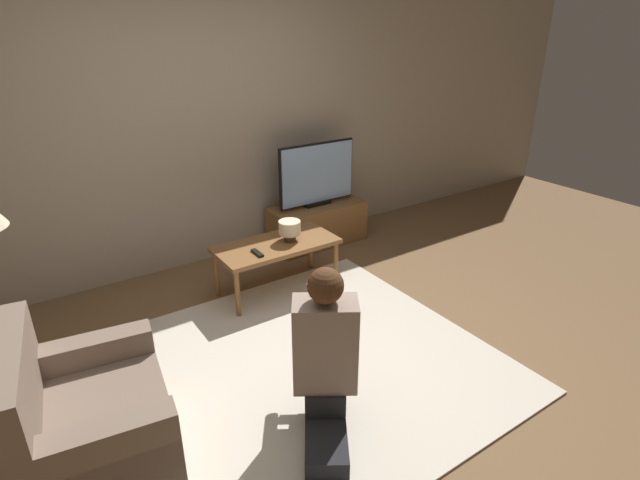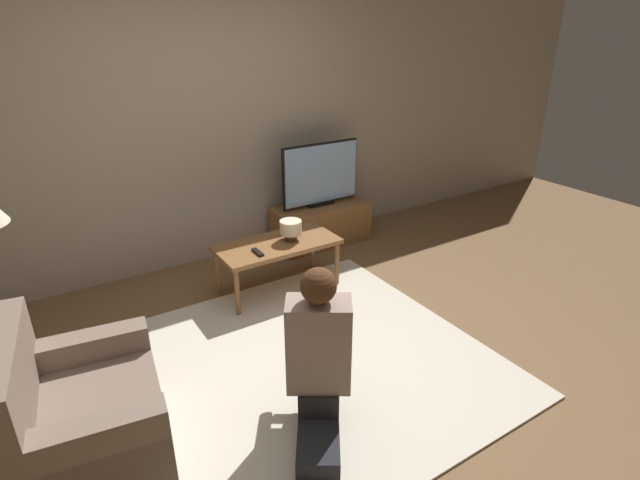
{
  "view_description": "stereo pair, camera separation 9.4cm",
  "coord_description": "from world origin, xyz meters",
  "px_view_note": "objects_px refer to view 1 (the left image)",
  "views": [
    {
      "loc": [
        -1.46,
        -2.26,
        2.09
      ],
      "look_at": [
        0.46,
        0.58,
        0.58
      ],
      "focal_mm": 28.0,
      "sensor_mm": 36.0,
      "label": 1
    },
    {
      "loc": [
        -1.38,
        -2.31,
        2.09
      ],
      "look_at": [
        0.46,
        0.58,
        0.58
      ],
      "focal_mm": 28.0,
      "sensor_mm": 36.0,
      "label": 2
    }
  ],
  "objects_px": {
    "tv": "(317,174)",
    "armchair": "(85,427)",
    "coffee_table": "(277,248)",
    "person_kneeling": "(325,354)",
    "table_lamp": "(290,229)"
  },
  "relations": [
    {
      "from": "tv",
      "to": "coffee_table",
      "type": "xyz_separation_m",
      "value": [
        -0.82,
        -0.63,
        -0.34
      ]
    },
    {
      "from": "tv",
      "to": "table_lamp",
      "type": "xyz_separation_m",
      "value": [
        -0.7,
        -0.65,
        -0.19
      ]
    },
    {
      "from": "armchair",
      "to": "person_kneeling",
      "type": "distance_m",
      "value": 1.23
    },
    {
      "from": "person_kneeling",
      "to": "tv",
      "type": "bearing_deg",
      "value": -89.96
    },
    {
      "from": "tv",
      "to": "armchair",
      "type": "distance_m",
      "value": 3.07
    },
    {
      "from": "table_lamp",
      "to": "coffee_table",
      "type": "bearing_deg",
      "value": 174.49
    },
    {
      "from": "armchair",
      "to": "coffee_table",
      "type": "bearing_deg",
      "value": -49.4
    },
    {
      "from": "coffee_table",
      "to": "armchair",
      "type": "distance_m",
      "value": 2.0
    },
    {
      "from": "tv",
      "to": "armchair",
      "type": "relative_size",
      "value": 0.89
    },
    {
      "from": "tv",
      "to": "coffee_table",
      "type": "bearing_deg",
      "value": -142.45
    },
    {
      "from": "tv",
      "to": "person_kneeling",
      "type": "height_order",
      "value": "tv"
    },
    {
      "from": "coffee_table",
      "to": "table_lamp",
      "type": "bearing_deg",
      "value": -5.51
    },
    {
      "from": "armchair",
      "to": "person_kneeling",
      "type": "height_order",
      "value": "person_kneeling"
    },
    {
      "from": "table_lamp",
      "to": "person_kneeling",
      "type": "bearing_deg",
      "value": -114.34
    },
    {
      "from": "tv",
      "to": "coffee_table",
      "type": "height_order",
      "value": "tv"
    }
  ]
}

